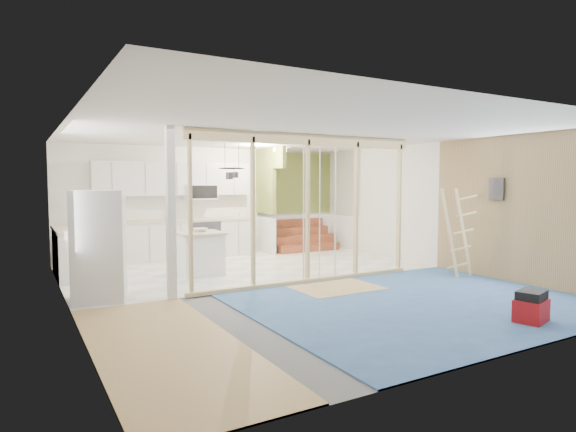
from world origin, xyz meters
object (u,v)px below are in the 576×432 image
island (200,254)px  ladder (458,233)px  fridge (100,246)px  toolbox (531,308)px

island → ladder: size_ratio=0.53×
ladder → island: bearing=168.1°
fridge → ladder: (6.04, -1.39, 0.02)m
fridge → toolbox: (4.53, -3.85, -0.63)m
fridge → toolbox: fridge is taller
fridge → ladder: size_ratio=1.00×
toolbox → ladder: bearing=42.4°
island → toolbox: size_ratio=1.71×
toolbox → ladder: ladder is taller
toolbox → fridge: bearing=123.6°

